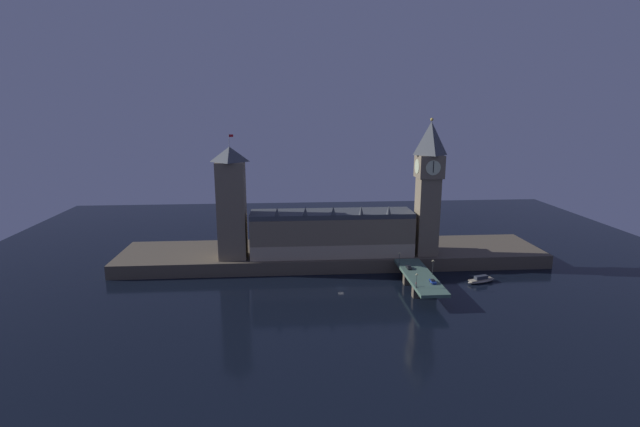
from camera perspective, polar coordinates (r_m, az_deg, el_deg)
ground_plane at (r=212.25m, az=2.60°, el=-9.16°), size 400.00×400.00×0.00m
embankment at (r=247.60m, az=1.53°, el=-5.09°), size 220.00×42.00×6.81m
parliament_hall at (r=235.04m, az=1.43°, el=-2.40°), size 81.42×19.82×26.46m
clock_tower at (r=235.93m, az=13.21°, el=3.56°), size 12.67×12.78×68.25m
victoria_tower at (r=229.67m, az=-10.83°, el=1.27°), size 13.58×13.58×60.95m
bridge at (r=212.53m, az=12.16°, el=-7.88°), size 12.16×46.00×7.22m
car_northbound_lead at (r=218.70m, az=10.88°, el=-6.51°), size 2.01×4.65×1.45m
car_southbound_lead at (r=203.43m, az=13.71°, el=-8.13°), size 2.02×4.56×1.46m
pedestrian_near_rail at (r=198.32m, az=11.76°, el=-8.49°), size 0.38×0.38×1.82m
street_lamp_near at (r=195.75m, az=11.81°, el=-7.87°), size 1.34×0.60×6.17m
street_lamp_mid at (r=212.15m, az=13.73°, el=-6.23°), size 1.34×0.60×6.84m
street_lamp_far at (r=222.60m, az=9.74°, el=-5.27°), size 1.34×0.60×6.07m
boat_downstream at (r=230.56m, az=19.19°, el=-7.75°), size 14.69×7.48×3.41m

